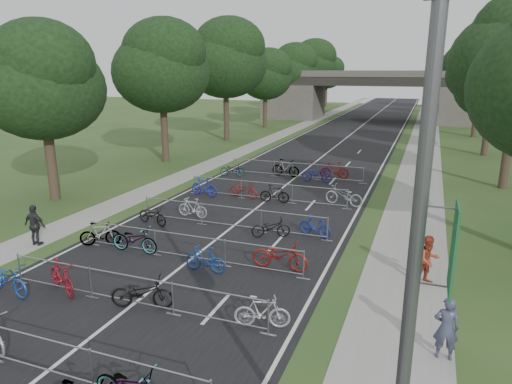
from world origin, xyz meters
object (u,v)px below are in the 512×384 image
lamppost (412,312)px  pedestrian_b (428,260)px  pedestrian_c (35,225)px  overpass_bridge (370,96)px  pedestrian_a (446,328)px

lamppost → pedestrian_b: size_ratio=4.70×
lamppost → pedestrian_c: bearing=151.8°
overpass_bridge → pedestrian_a: (9.20, -57.18, -2.67)m
overpass_bridge → lamppost: 63.55m
lamppost → pedestrian_a: 6.80m
overpass_bridge → pedestrian_b: (8.72, -52.79, -2.66)m
overpass_bridge → lamppost: lamppost is taller
pedestrian_b → pedestrian_c: 15.73m
overpass_bridge → pedestrian_b: overpass_bridge is taller
overpass_bridge → pedestrian_c: 55.35m
pedestrian_c → overpass_bridge: bearing=-97.4°
pedestrian_a → pedestrian_c: pedestrian_c is taller
overpass_bridge → pedestrian_c: (-6.87, -54.86, -2.65)m
overpass_bridge → lamppost: size_ratio=3.78×
pedestrian_a → pedestrian_b: 4.42m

